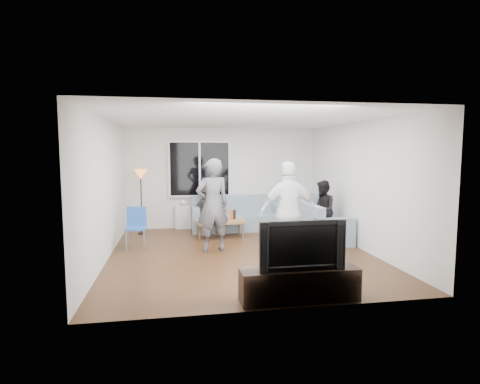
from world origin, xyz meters
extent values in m
cube|color=#56351C|center=(0.00, 0.00, -0.02)|extent=(5.00, 5.50, 0.04)
cube|color=white|center=(0.00, 0.00, 2.62)|extent=(5.00, 5.50, 0.04)
cube|color=silver|center=(0.00, 2.77, 1.30)|extent=(5.00, 0.04, 2.60)
cube|color=silver|center=(0.00, -2.77, 1.30)|extent=(5.00, 0.04, 2.60)
cube|color=silver|center=(-2.52, 0.00, 1.30)|extent=(0.04, 5.50, 2.60)
cube|color=silver|center=(2.52, 0.00, 1.30)|extent=(0.04, 5.50, 2.60)
cube|color=white|center=(-0.60, 2.69, 1.55)|extent=(1.62, 0.06, 1.47)
cube|color=black|center=(-0.60, 2.65, 1.55)|extent=(1.50, 0.02, 1.35)
cube|color=white|center=(-0.60, 2.64, 1.55)|extent=(0.05, 0.03, 1.35)
cube|color=silver|center=(-0.60, 2.65, 0.31)|extent=(1.30, 0.12, 0.62)
imported|color=#276228|center=(-0.42, 2.62, 0.82)|extent=(0.24, 0.20, 0.40)
imported|color=silver|center=(-1.04, 2.62, 0.70)|extent=(0.15, 0.15, 0.16)
cube|color=gray|center=(2.30, 2.27, 0.42)|extent=(0.85, 0.85, 0.85)
cube|color=yellow|center=(-0.21, 2.25, 0.51)|extent=(0.44, 0.39, 0.14)
cube|color=maroon|center=(-0.20, 2.33, 0.51)|extent=(0.46, 0.43, 0.13)
cube|color=#A67850|center=(-0.22, 1.50, 0.20)|extent=(1.17, 0.73, 0.40)
cylinder|color=maroon|center=(-0.32, 1.47, 0.49)|extent=(0.17, 0.17, 0.17)
imported|color=#54545A|center=(-0.51, 0.27, 0.93)|extent=(0.76, 0.59, 1.86)
imported|color=white|center=(0.78, -0.68, 0.91)|extent=(1.07, 0.46, 1.82)
imported|color=black|center=(2.02, 0.82, 0.68)|extent=(0.64, 0.75, 1.35)
imported|color=black|center=(-0.46, 2.30, 0.58)|extent=(0.82, 0.55, 1.17)
cube|color=#302118|center=(0.37, -2.50, 0.22)|extent=(1.60, 0.40, 0.44)
imported|color=black|center=(0.37, -2.50, 0.77)|extent=(1.16, 0.15, 0.67)
cylinder|color=#F54C15|center=(0.03, 1.42, 0.53)|extent=(0.07, 0.07, 0.26)
cylinder|color=#298F1A|center=(-0.35, 1.36, 0.52)|extent=(0.08, 0.08, 0.25)
cylinder|color=black|center=(0.14, 1.59, 0.51)|extent=(0.07, 0.07, 0.22)
cylinder|color=#C9570B|center=(-0.52, 1.65, 0.52)|extent=(0.07, 0.07, 0.24)
camera|label=1|loc=(-1.26, -7.27, 1.99)|focal=28.68mm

